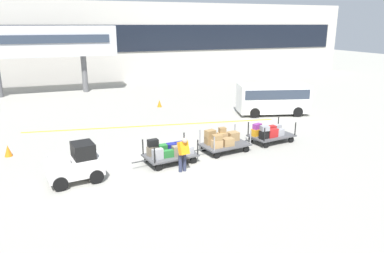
% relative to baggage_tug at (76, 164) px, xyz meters
% --- Properties ---
extents(ground_plane, '(120.00, 120.00, 0.00)m').
position_rel_baggage_tug_xyz_m(ground_plane, '(4.45, 0.43, -0.75)').
color(ground_plane, '#9E9B91').
extents(apron_lead_line, '(15.33, 2.71, 0.01)m').
position_rel_baggage_tug_xyz_m(apron_lead_line, '(5.01, 6.93, -0.75)').
color(apron_lead_line, yellow).
rests_on(apron_lead_line, ground_plane).
extents(terminal_building, '(60.64, 2.51, 8.36)m').
position_rel_baggage_tug_xyz_m(terminal_building, '(4.45, 26.41, 3.43)').
color(terminal_building, '#BCB7AD').
rests_on(terminal_building, ground_plane).
extents(jet_bridge, '(15.06, 3.00, 5.95)m').
position_rel_baggage_tug_xyz_m(jet_bridge, '(-3.18, 20.42, 3.85)').
color(jet_bridge, '#B7B7BC').
rests_on(jet_bridge, ground_plane).
extents(baggage_tug, '(2.25, 1.51, 1.58)m').
position_rel_baggage_tug_xyz_m(baggage_tug, '(0.00, 0.00, 0.00)').
color(baggage_tug, white).
rests_on(baggage_tug, ground_plane).
extents(baggage_cart_lead, '(3.08, 1.75, 1.13)m').
position_rel_baggage_tug_xyz_m(baggage_cart_lead, '(4.08, 0.69, -0.23)').
color(baggage_cart_lead, '#4C4C4F').
rests_on(baggage_cart_lead, ground_plane).
extents(baggage_cart_middle, '(3.08, 1.75, 1.15)m').
position_rel_baggage_tug_xyz_m(baggage_cart_middle, '(6.96, 1.18, -0.20)').
color(baggage_cart_middle, '#4C4C4F').
rests_on(baggage_cart_middle, ground_plane).
extents(baggage_cart_tail, '(3.08, 1.75, 1.10)m').
position_rel_baggage_tug_xyz_m(baggage_cart_tail, '(9.88, 1.61, -0.23)').
color(baggage_cart_tail, '#4C4C4F').
rests_on(baggage_cart_tail, ground_plane).
extents(baggage_handler, '(0.47, 0.49, 1.56)m').
position_rel_baggage_tug_xyz_m(baggage_handler, '(4.31, -0.55, 0.11)').
color(baggage_handler, '#2D334C').
rests_on(baggage_handler, ground_plane).
extents(shuttle_van, '(5.13, 3.10, 2.10)m').
position_rel_baggage_tug_xyz_m(shuttle_van, '(13.51, 6.91, 0.48)').
color(shuttle_van, white).
rests_on(shuttle_van, ground_plane).
extents(safety_cone_near, '(0.36, 0.36, 0.55)m').
position_rel_baggage_tug_xyz_m(safety_cone_near, '(-2.88, 4.16, -0.48)').
color(safety_cone_near, orange).
rests_on(safety_cone_near, ground_plane).
extents(safety_cone_far, '(0.36, 0.36, 0.55)m').
position_rel_baggage_tug_xyz_m(safety_cone_far, '(6.73, 11.86, -0.48)').
color(safety_cone_far, orange).
rests_on(safety_cone_far, ground_plane).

